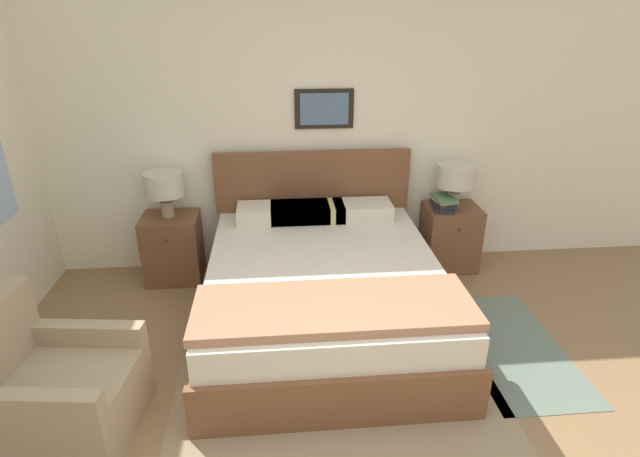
# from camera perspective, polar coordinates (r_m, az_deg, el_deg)

# --- Properties ---
(wall_back) EXTENTS (7.17, 0.09, 2.60)m
(wall_back) POSITION_cam_1_polar(r_m,az_deg,el_deg) (4.62, -1.15, 11.14)
(wall_back) COLOR beige
(wall_back) RESTS_ON ground_plane
(area_rug_bedside) EXTENTS (0.72, 1.37, 0.01)m
(area_rug_bedside) POSITION_cam_1_polar(r_m,az_deg,el_deg) (4.09, 21.03, -12.47)
(area_rug_bedside) COLOR slate
(area_rug_bedside) RESTS_ON ground_plane
(bed) EXTENTS (1.79, 2.18, 1.14)m
(bed) POSITION_cam_1_polar(r_m,az_deg,el_deg) (3.92, 0.35, -6.82)
(bed) COLOR brown
(bed) RESTS_ON ground_plane
(armchair) EXTENTS (0.86, 0.80, 0.85)m
(armchair) POSITION_cam_1_polar(r_m,az_deg,el_deg) (3.41, -27.93, -16.20)
(armchair) COLOR #998466
(armchair) RESTS_ON ground_plane
(nightstand_near_window) EXTENTS (0.50, 0.44, 0.62)m
(nightstand_near_window) POSITION_cam_1_polar(r_m,az_deg,el_deg) (4.76, -16.44, -2.13)
(nightstand_near_window) COLOR brown
(nightstand_near_window) RESTS_ON ground_plane
(nightstand_by_door) EXTENTS (0.50, 0.44, 0.62)m
(nightstand_by_door) POSITION_cam_1_polar(r_m,az_deg,el_deg) (4.94, 14.59, -0.96)
(nightstand_by_door) COLOR brown
(nightstand_by_door) RESTS_ON ground_plane
(table_lamp_near_window) EXTENTS (0.34, 0.34, 0.40)m
(table_lamp_near_window) POSITION_cam_1_polar(r_m,az_deg,el_deg) (4.56, -17.36, 4.70)
(table_lamp_near_window) COLOR gray
(table_lamp_near_window) RESTS_ON nightstand_near_window
(table_lamp_by_door) EXTENTS (0.34, 0.34, 0.40)m
(table_lamp_by_door) POSITION_cam_1_polar(r_m,az_deg,el_deg) (4.74, 15.24, 5.67)
(table_lamp_by_door) COLOR gray
(table_lamp_by_door) RESTS_ON nightstand_by_door
(book_thick_bottom) EXTENTS (0.22, 0.29, 0.03)m
(book_thick_bottom) POSITION_cam_1_polar(r_m,az_deg,el_deg) (4.74, 13.88, 2.36)
(book_thick_bottom) COLOR #232328
(book_thick_bottom) RESTS_ON nightstand_by_door
(book_hardcover_middle) EXTENTS (0.20, 0.24, 0.04)m
(book_hardcover_middle) POSITION_cam_1_polar(r_m,az_deg,el_deg) (4.73, 13.92, 2.77)
(book_hardcover_middle) COLOR #232328
(book_hardcover_middle) RESTS_ON book_thick_bottom
(book_novel_upper) EXTENTS (0.18, 0.23, 0.02)m
(book_novel_upper) POSITION_cam_1_polar(r_m,az_deg,el_deg) (4.72, 13.96, 3.14)
(book_novel_upper) COLOR beige
(book_novel_upper) RESTS_ON book_hardcover_middle
(book_slim_near_top) EXTENTS (0.19, 0.28, 0.03)m
(book_slim_near_top) POSITION_cam_1_polar(r_m,az_deg,el_deg) (4.71, 13.99, 3.42)
(book_slim_near_top) COLOR #4C7551
(book_slim_near_top) RESTS_ON book_novel_upper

